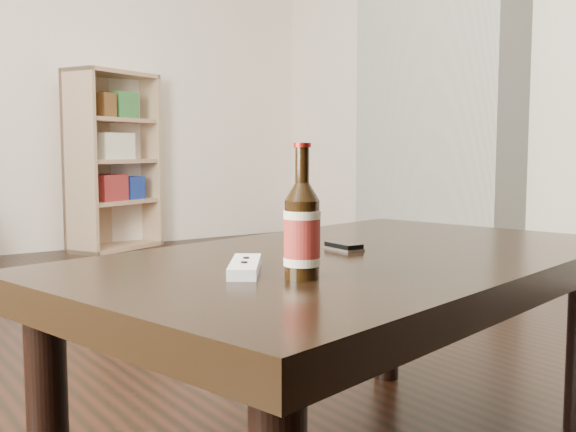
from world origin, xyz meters
TOP-DOWN VIEW (x-y plane):
  - floor at (0.00, 0.00)m, footprint 5.00×6.00m
  - chimney_breast at (2.35, 1.20)m, footprint 0.30×1.20m
  - bookshelf at (0.78, 2.87)m, footprint 0.75×0.57m
  - coffee_table at (-0.04, -0.75)m, footprint 1.45×1.03m
  - beer_bottle at (-0.31, -0.92)m, footprint 0.07×0.07m
  - phone at (-0.03, -0.70)m, footprint 0.05×0.09m
  - remote at (-0.35, -0.81)m, footprint 0.15×0.18m

SIDE VIEW (x-z plane):
  - floor at x=0.00m, z-range -0.01..0.00m
  - coffee_table at x=-0.04m, z-range 0.18..0.67m
  - phone at x=-0.03m, z-range 0.49..0.51m
  - remote at x=-0.35m, z-range 0.49..0.51m
  - beer_bottle at x=-0.31m, z-range 0.46..0.69m
  - bookshelf at x=0.78m, z-range 0.03..1.30m
  - chimney_breast at x=2.35m, z-range 0.00..2.70m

